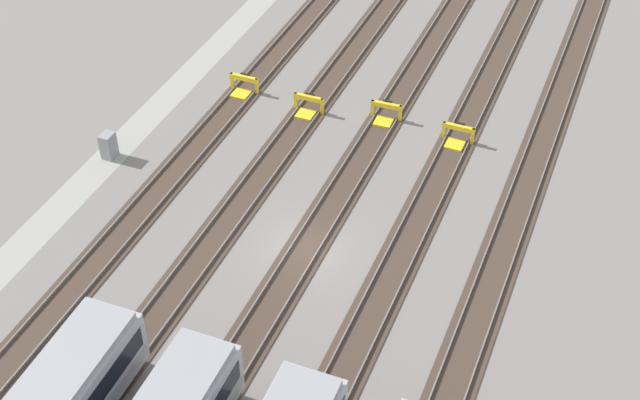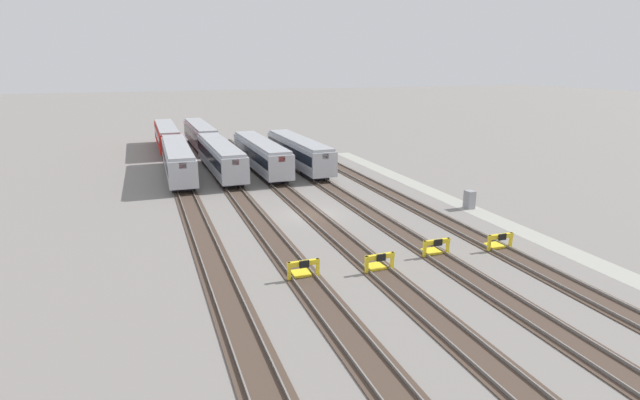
# 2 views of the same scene
# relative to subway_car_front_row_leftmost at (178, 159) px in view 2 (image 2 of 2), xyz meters

# --- Properties ---
(ground_plane) EXTENTS (400.00, 400.00, 0.00)m
(ground_plane) POSITION_rel_subway_car_front_row_leftmost_xyz_m (-18.83, -9.54, -2.04)
(ground_plane) COLOR gray
(service_walkway) EXTENTS (54.00, 2.00, 0.01)m
(service_walkway) POSITION_rel_subway_car_front_row_leftmost_xyz_m (-18.83, -23.37, -2.04)
(service_walkway) COLOR #9E9E93
(service_walkway) RESTS_ON ground
(rail_track_nearest) EXTENTS (90.00, 2.23, 0.21)m
(rail_track_nearest) POSITION_rel_subway_car_front_row_leftmost_xyz_m (-18.83, -19.08, -2.00)
(rail_track_nearest) COLOR #47382D
(rail_track_nearest) RESTS_ON ground
(rail_track_near_inner) EXTENTS (90.00, 2.23, 0.21)m
(rail_track_near_inner) POSITION_rel_subway_car_front_row_leftmost_xyz_m (-18.83, -14.31, -2.00)
(rail_track_near_inner) COLOR #47382D
(rail_track_near_inner) RESTS_ON ground
(rail_track_middle) EXTENTS (90.00, 2.24, 0.21)m
(rail_track_middle) POSITION_rel_subway_car_front_row_leftmost_xyz_m (-18.83, -9.54, -2.00)
(rail_track_middle) COLOR #47382D
(rail_track_middle) RESTS_ON ground
(rail_track_far_inner) EXTENTS (90.00, 2.23, 0.21)m
(rail_track_far_inner) POSITION_rel_subway_car_front_row_leftmost_xyz_m (-18.83, -4.77, -2.00)
(rail_track_far_inner) COLOR #47382D
(rail_track_far_inner) RESTS_ON ground
(rail_track_farthest) EXTENTS (90.00, 2.23, 0.21)m
(rail_track_farthest) POSITION_rel_subway_car_front_row_leftmost_xyz_m (-18.83, 0.00, -2.00)
(rail_track_farthest) COLOR #47382D
(rail_track_farthest) RESTS_ON ground
(subway_car_front_row_leftmost) EXTENTS (18.05, 3.14, 3.70)m
(subway_car_front_row_leftmost) POSITION_rel_subway_car_front_row_leftmost_xyz_m (0.00, 0.00, 0.00)
(subway_car_front_row_leftmost) COLOR #ADAFB7
(subway_car_front_row_leftmost) RESTS_ON ground
(subway_car_front_row_left_inner) EXTENTS (18.05, 3.16, 3.70)m
(subway_car_front_row_left_inner) POSITION_rel_subway_car_front_row_leftmost_xyz_m (-0.00, -14.26, 0.00)
(subway_car_front_row_left_inner) COLOR #ADAFB7
(subway_car_front_row_left_inner) RESTS_ON ground
(subway_car_front_row_centre) EXTENTS (18.04, 3.10, 3.70)m
(subway_car_front_row_centre) POSITION_rel_subway_car_front_row_leftmost_xyz_m (-0.00, -4.77, 0.00)
(subway_car_front_row_centre) COLOR #ADAFB7
(subway_car_front_row_centre) RESTS_ON ground
(subway_car_front_row_right_inner) EXTENTS (18.03, 3.05, 3.70)m
(subway_car_front_row_right_inner) POSITION_rel_subway_car_front_row_leftmost_xyz_m (0.00, -9.55, 0.00)
(subway_car_front_row_right_inner) COLOR #ADAFB7
(subway_car_front_row_right_inner) RESTS_ON ground
(subway_car_front_row_rightmost) EXTENTS (18.01, 2.89, 3.70)m
(subway_car_front_row_rightmost) POSITION_rel_subway_car_front_row_leftmost_xyz_m (19.16, 0.03, 0.00)
(subway_car_front_row_rightmost) COLOR red
(subway_car_front_row_rightmost) RESTS_ON ground
(subway_car_back_row_leftmost) EXTENTS (18.05, 3.15, 3.70)m
(subway_car_back_row_leftmost) POSITION_rel_subway_car_front_row_leftmost_xyz_m (19.19, -4.81, 0.00)
(subway_car_back_row_leftmost) COLOR #ADAFB7
(subway_car_back_row_leftmost) RESTS_ON ground
(bumper_stop_nearest_track) EXTENTS (1.35, 2.00, 1.22)m
(bumper_stop_nearest_track) POSITION_rel_subway_car_front_row_leftmost_xyz_m (-30.88, -19.08, -1.53)
(bumper_stop_nearest_track) COLOR yellow
(bumper_stop_nearest_track) RESTS_ON ground
(bumper_stop_near_inner_track) EXTENTS (1.34, 2.00, 1.22)m
(bumper_stop_near_inner_track) POSITION_rel_subway_car_front_row_leftmost_xyz_m (-30.32, -14.31, -1.53)
(bumper_stop_near_inner_track) COLOR yellow
(bumper_stop_near_inner_track) RESTS_ON ground
(bumper_stop_middle_track) EXTENTS (1.37, 2.01, 1.22)m
(bumper_stop_middle_track) POSITION_rel_subway_car_front_row_leftmost_xyz_m (-31.40, -9.53, -1.53)
(bumper_stop_middle_track) COLOR yellow
(bumper_stop_middle_track) RESTS_ON ground
(bumper_stop_far_inner_track) EXTENTS (1.35, 2.00, 1.22)m
(bumper_stop_far_inner_track) POSITION_rel_subway_car_front_row_leftmost_xyz_m (-30.79, -4.77, -1.53)
(bumper_stop_far_inner_track) COLOR yellow
(bumper_stop_far_inner_track) RESTS_ON ground
(electrical_cabinet) EXTENTS (0.90, 0.73, 1.60)m
(electrical_cabinet) POSITION_rel_subway_car_front_row_leftmost_xyz_m (-21.76, -23.36, -1.24)
(electrical_cabinet) COLOR gray
(electrical_cabinet) RESTS_ON ground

